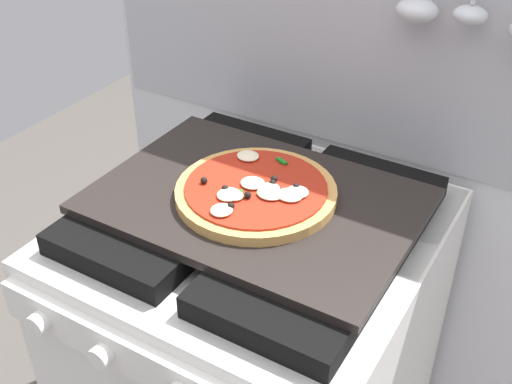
% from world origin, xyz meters
% --- Properties ---
extents(kitchen_backsplash, '(1.10, 0.09, 1.55)m').
position_xyz_m(kitchen_backsplash, '(0.00, 0.33, 0.79)').
color(kitchen_backsplash, silver).
rests_on(kitchen_backsplash, ground_plane).
extents(stove, '(0.60, 0.64, 0.90)m').
position_xyz_m(stove, '(-0.00, -0.00, 0.45)').
color(stove, white).
rests_on(stove, ground_plane).
extents(baking_tray, '(0.54, 0.38, 0.02)m').
position_xyz_m(baking_tray, '(0.00, 0.00, 0.91)').
color(baking_tray, black).
rests_on(baking_tray, stove).
extents(pizza_left, '(0.27, 0.27, 0.03)m').
position_xyz_m(pizza_left, '(0.00, -0.00, 0.93)').
color(pizza_left, tan).
rests_on(pizza_left, baking_tray).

